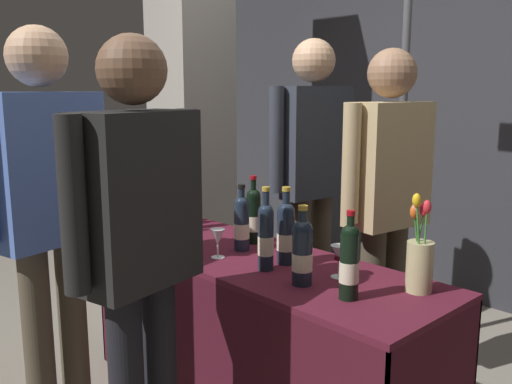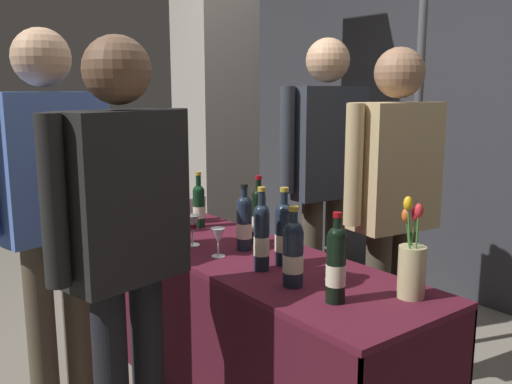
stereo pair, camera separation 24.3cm
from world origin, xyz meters
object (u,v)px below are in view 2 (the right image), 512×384
object	(u,v)px
display_bottle_0	(171,198)
wine_glass_near_vendor	(333,257)
concrete_pillar	(215,78)
flower_vase	(412,264)
featured_wine_bottle	(284,233)
booth_signpost	(419,100)
wine_glass_mid	(218,237)
tasting_table	(256,306)
taster_foreground_right	(124,233)
wine_glass_near_taster	(192,223)
vendor_presenter	(325,164)

from	to	relation	value
display_bottle_0	wine_glass_near_vendor	bearing A→B (deg)	3.07
concrete_pillar	flower_vase	bearing A→B (deg)	-15.75
featured_wine_bottle	booth_signpost	size ratio (longest dim) A/B	0.14
display_bottle_0	wine_glass_mid	bearing A→B (deg)	-10.55
tasting_table	taster_foreground_right	bearing A→B (deg)	-76.70
wine_glass_mid	concrete_pillar	bearing A→B (deg)	146.96
wine_glass_mid	booth_signpost	size ratio (longest dim) A/B	0.06
concrete_pillar	featured_wine_bottle	world-z (taller)	concrete_pillar
display_bottle_0	booth_signpost	xyz separation A→B (m)	(0.88, 0.99, 0.54)
flower_vase	wine_glass_mid	bearing A→B (deg)	-161.62
display_bottle_0	wine_glass_near_taster	size ratio (longest dim) A/B	2.42
flower_vase	concrete_pillar	bearing A→B (deg)	164.25
display_bottle_0	wine_glass_near_vendor	size ratio (longest dim) A/B	2.71
wine_glass_near_taster	flower_vase	xyz separation A→B (m)	(1.07, 0.28, 0.02)
tasting_table	display_bottle_0	size ratio (longest dim) A/B	5.04
concrete_pillar	wine_glass_mid	size ratio (longest dim) A/B	23.47
featured_wine_bottle	display_bottle_0	bearing A→B (deg)	-177.60
wine_glass_near_vendor	taster_foreground_right	distance (m)	0.82
taster_foreground_right	vendor_presenter	bearing A→B (deg)	6.20
wine_glass_near_taster	taster_foreground_right	xyz separation A→B (m)	(0.51, -0.57, 0.15)
tasting_table	wine_glass_mid	size ratio (longest dim) A/B	13.66
wine_glass_near_taster	taster_foreground_right	bearing A→B (deg)	-48.27
flower_vase	taster_foreground_right	bearing A→B (deg)	-123.39
featured_wine_bottle	wine_glass_mid	world-z (taller)	featured_wine_bottle
featured_wine_bottle	wine_glass_mid	bearing A→B (deg)	-148.75
concrete_pillar	wine_glass_mid	bearing A→B (deg)	-33.04
wine_glass_near_vendor	booth_signpost	distance (m)	1.15
tasting_table	booth_signpost	xyz separation A→B (m)	(0.10, 0.99, 0.92)
display_bottle_0	flower_vase	world-z (taller)	flower_vase
vendor_presenter	flower_vase	bearing A→B (deg)	65.96
concrete_pillar	flower_vase	xyz separation A→B (m)	(2.24, -0.63, -0.70)
display_bottle_0	taster_foreground_right	bearing A→B (deg)	-36.35
wine_glass_near_taster	flower_vase	world-z (taller)	flower_vase
wine_glass_near_vendor	taster_foreground_right	world-z (taller)	taster_foreground_right
taster_foreground_right	booth_signpost	bearing A→B (deg)	-10.23
wine_glass_near_vendor	vendor_presenter	bearing A→B (deg)	137.66
display_bottle_0	taster_foreground_right	xyz separation A→B (m)	(0.94, -0.69, 0.11)
concrete_pillar	flower_vase	distance (m)	2.43
concrete_pillar	wine_glass_near_vendor	size ratio (longest dim) A/B	23.43
display_bottle_0	wine_glass_mid	distance (m)	0.67
tasting_table	wine_glass_near_vendor	world-z (taller)	wine_glass_near_vendor
display_bottle_0	wine_glass_mid	size ratio (longest dim) A/B	2.71
wine_glass_near_taster	booth_signpost	world-z (taller)	booth_signpost
concrete_pillar	featured_wine_bottle	xyz separation A→B (m)	(1.67, -0.75, -0.68)
display_bottle_0	vendor_presenter	world-z (taller)	vendor_presenter
wine_glass_mid	taster_foreground_right	bearing A→B (deg)	-63.76
featured_wine_bottle	concrete_pillar	bearing A→B (deg)	155.80
concrete_pillar	taster_foreground_right	world-z (taller)	concrete_pillar
tasting_table	booth_signpost	size ratio (longest dim) A/B	0.76
concrete_pillar	wine_glass_mid	xyz separation A→B (m)	(1.40, -0.91, -0.73)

